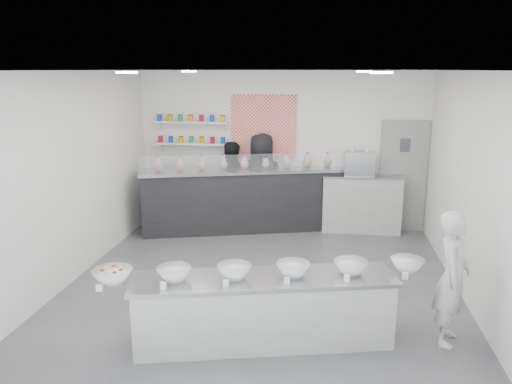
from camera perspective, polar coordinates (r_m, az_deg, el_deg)
floor at (r=7.22m, az=0.57°, el=-10.80°), size 6.00×6.00×0.00m
ceiling at (r=6.57m, az=0.64°, el=13.73°), size 6.00×6.00×0.00m
back_wall at (r=9.67m, az=2.93°, el=4.83°), size 5.50×0.00×5.50m
left_wall at (r=7.59m, az=-20.45°, el=1.47°), size 0.00×6.00×6.00m
right_wall at (r=6.95m, az=23.71°, el=0.08°), size 0.00×6.00×6.00m
back_door at (r=9.79m, az=16.42°, el=1.71°), size 0.88×0.04×2.10m
pattern_panel at (r=9.62m, az=0.86°, el=7.50°), size 1.25×0.03×1.20m
jar_shelf_lower at (r=9.87m, az=-7.33°, el=5.50°), size 1.45×0.22×0.04m
jar_shelf_upper at (r=9.81m, az=-7.41°, el=7.93°), size 1.45×0.22×0.04m
preserve_jars at (r=9.81m, az=-7.42°, el=7.10°), size 1.45×0.10×0.56m
downlight_0 at (r=5.95m, az=-14.54°, el=13.10°), size 0.24×0.24×0.02m
downlight_1 at (r=5.54m, az=14.13°, el=13.10°), size 0.24×0.24×0.02m
downlight_2 at (r=8.42m, az=-7.65°, el=13.50°), size 0.24×0.24×0.02m
downlight_3 at (r=8.13m, az=12.28°, el=13.31°), size 0.24×0.24×0.02m
prep_counter at (r=5.73m, az=0.89°, el=-13.34°), size 2.99×1.32×0.79m
back_bar at (r=9.51m, az=-1.29°, el=-0.86°), size 3.92×1.75×1.20m
sneeze_guard at (r=9.01m, az=-1.07°, el=3.30°), size 3.67×1.07×0.33m
espresso_ledge at (r=9.64m, az=11.96°, el=-1.29°), size 1.47×0.47×1.09m
espresso_machine at (r=9.47m, az=11.71°, el=3.14°), size 0.55×0.38×0.42m
cup_stacks at (r=9.47m, az=11.26°, el=2.85°), size 0.24×0.24×0.31m
prep_bowls at (r=5.53m, az=0.91°, el=-8.97°), size 3.64×1.31×0.15m
label_cards at (r=5.11m, az=-1.14°, el=-11.45°), size 3.31×0.04×0.07m
cookie_bags at (r=9.34m, az=-1.32°, el=3.55°), size 3.28×1.09×0.29m
woman_prep at (r=6.00m, az=21.53°, el=-9.14°), size 0.52×0.65×1.54m
staff_left at (r=9.75m, az=-2.98°, el=0.90°), size 0.98×0.88×1.66m
staff_right at (r=9.63m, az=0.65°, el=1.30°), size 1.00×0.75×1.84m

